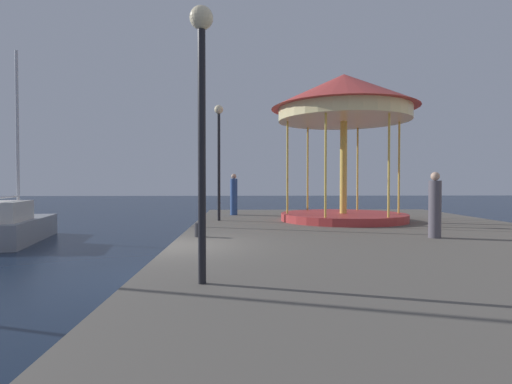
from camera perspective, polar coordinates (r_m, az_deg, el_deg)
ground_plane at (r=10.51m, az=-12.04°, el=-11.61°), size 120.00×120.00×0.00m
quay_dock at (r=11.12m, az=20.90°, el=-8.85°), size 12.14×25.60×0.80m
sailboat_grey at (r=18.48m, az=-30.76°, el=-4.10°), size 2.63×5.45×7.59m
carousel at (r=16.99m, az=12.20°, el=11.08°), size 5.83×5.83×5.88m
lamp_post_near_edge at (r=6.41m, az=-7.62°, el=13.43°), size 0.36×0.36×4.23m
lamp_post_mid_promenade at (r=16.58m, az=-5.23°, el=6.92°), size 0.36×0.36×4.67m
bollard_center at (r=11.72m, az=-8.02°, el=-5.27°), size 0.24×0.24×0.40m
person_far_corner at (r=19.28m, az=-3.12°, el=-0.50°), size 0.34×0.34×1.95m
person_mid_promenade at (r=12.40m, az=23.78°, el=-1.93°), size 0.34×0.34×1.84m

